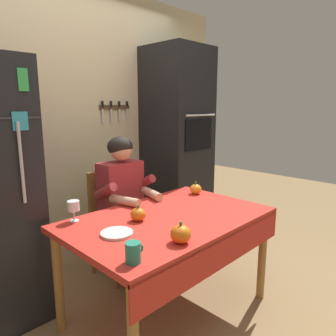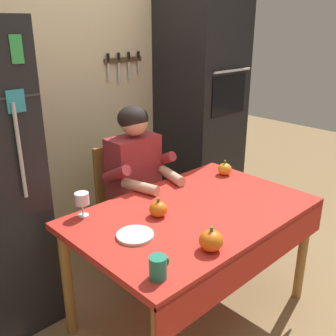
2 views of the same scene
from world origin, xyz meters
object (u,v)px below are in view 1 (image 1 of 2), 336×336
object	(u,v)px
dining_table	(171,229)
chair_behind_person	(113,217)
pumpkin_small	(196,189)
serving_tray	(117,233)
pumpkin_medium	(138,214)
seated_person	(126,197)
coffee_mug	(133,252)
pumpkin_large	(181,234)
wall_oven	(177,146)
wine_glass	(73,207)

from	to	relation	value
dining_table	chair_behind_person	distance (m)	0.81
dining_table	pumpkin_small	bearing A→B (deg)	23.74
serving_tray	chair_behind_person	bearing A→B (deg)	56.12
dining_table	chair_behind_person	xyz separation A→B (m)	(0.08, 0.79, -0.14)
chair_behind_person	pumpkin_medium	distance (m)	0.79
seated_person	serving_tray	xyz separation A→B (m)	(-0.52, -0.58, 0.01)
seated_person	pumpkin_medium	world-z (taller)	seated_person
coffee_mug	pumpkin_small	world-z (taller)	pumpkin_small
dining_table	pumpkin_large	bearing A→B (deg)	-128.30
coffee_mug	pumpkin_large	world-z (taller)	pumpkin_large
serving_tray	wall_oven	bearing A→B (deg)	31.13
wall_oven	chair_behind_person	distance (m)	1.12
chair_behind_person	dining_table	bearing A→B (deg)	-95.67
pumpkin_medium	pumpkin_small	size ratio (longest dim) A/B	1.01
pumpkin_medium	coffee_mug	bearing A→B (deg)	-132.36
coffee_mug	chair_behind_person	bearing A→B (deg)	59.08
serving_tray	wine_glass	bearing A→B (deg)	100.20
wall_oven	pumpkin_large	xyz separation A→B (m)	(-1.30, -1.24, -0.26)
wine_glass	pumpkin_large	size ratio (longest dim) A/B	1.13
wine_glass	pumpkin_medium	bearing A→B (deg)	-44.14
seated_person	chair_behind_person	bearing A→B (deg)	90.00
pumpkin_small	serving_tray	size ratio (longest dim) A/B	0.56
pumpkin_large	pumpkin_medium	xyz separation A→B (m)	(0.05, 0.43, -0.01)
chair_behind_person	seated_person	size ratio (longest dim) A/B	0.75
seated_person	serving_tray	bearing A→B (deg)	-131.68
chair_behind_person	pumpkin_small	xyz separation A→B (m)	(0.49, -0.54, 0.27)
wall_oven	dining_table	distance (m)	1.45
seated_person	pumpkin_small	bearing A→B (deg)	-36.17
pumpkin_small	serving_tray	distance (m)	1.03
chair_behind_person	pumpkin_small	size ratio (longest dim) A/B	8.57
dining_table	wine_glass	bearing A→B (deg)	141.41
pumpkin_small	seated_person	bearing A→B (deg)	143.83
wine_glass	serving_tray	world-z (taller)	wine_glass
pumpkin_large	seated_person	bearing A→B (deg)	70.26
wine_glass	serving_tray	bearing A→B (deg)	-79.80
pumpkin_small	chair_behind_person	bearing A→B (deg)	131.77
pumpkin_large	wall_oven	bearing A→B (deg)	43.65
wall_oven	seated_person	size ratio (longest dim) A/B	1.69
pumpkin_medium	serving_tray	xyz separation A→B (m)	(-0.24, -0.08, -0.04)
seated_person	wine_glass	bearing A→B (deg)	-161.00
coffee_mug	pumpkin_large	distance (m)	0.33
chair_behind_person	wine_glass	size ratio (longest dim) A/B	6.63
pumpkin_large	pumpkin_small	size ratio (longest dim) A/B	1.14
pumpkin_small	dining_table	bearing A→B (deg)	-156.26
chair_behind_person	wine_glass	distance (m)	0.78
pumpkin_large	serving_tray	size ratio (longest dim) A/B	0.65
coffee_mug	pumpkin_small	size ratio (longest dim) A/B	0.96
coffee_mug	wine_glass	distance (m)	0.71
wine_glass	coffee_mug	bearing A→B (deg)	-96.00
pumpkin_medium	pumpkin_small	bearing A→B (deg)	10.35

